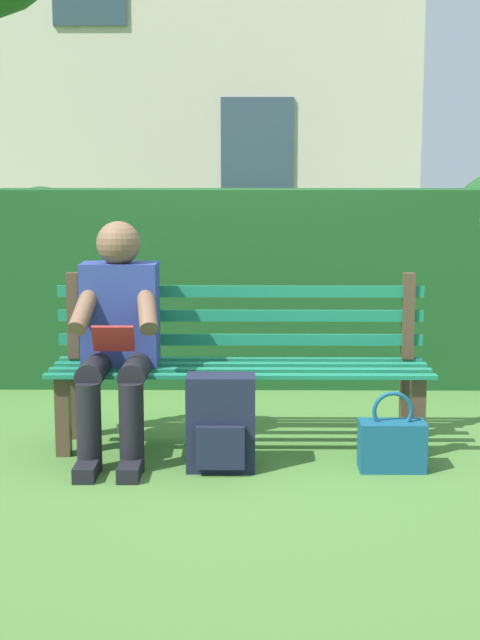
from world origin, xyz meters
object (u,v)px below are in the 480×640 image
person_seated (117,333)px  backpack (221,424)px  handbag (392,444)px  park_bench (240,360)px

person_seated → backpack: bearing=152.4°
person_seated → handbag: 1.43m
park_bench → backpack: bearing=78.7°
handbag → backpack: bearing=0.1°
handbag → person_seated: bearing=-11.5°
park_bench → person_seated: size_ratio=1.66×
person_seated → handbag: person_seated is taller
park_bench → handbag: 0.90m
park_bench → backpack: size_ratio=4.20×
park_bench → person_seated: bearing=15.8°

